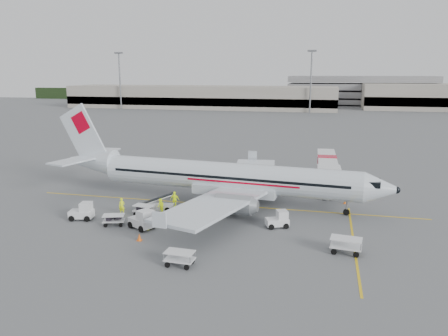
{
  "coord_description": "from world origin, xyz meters",
  "views": [
    {
      "loc": [
        11.16,
        -45.48,
        14.52
      ],
      "look_at": [
        0.0,
        2.0,
        3.8
      ],
      "focal_mm": 35.0,
      "sensor_mm": 36.0,
      "label": 1
    }
  ],
  "objects_px": {
    "belt_loader": "(157,200)",
    "tug_fore": "(277,219)",
    "jet_bridge": "(326,172)",
    "tug_aft": "(81,211)",
    "tug_mid": "(141,219)",
    "aircraft": "(228,158)"
  },
  "relations": [
    {
      "from": "aircraft",
      "to": "belt_loader",
      "type": "bearing_deg",
      "value": -142.66
    },
    {
      "from": "aircraft",
      "to": "jet_bridge",
      "type": "distance_m",
      "value": 14.79
    },
    {
      "from": "belt_loader",
      "to": "aircraft",
      "type": "bearing_deg",
      "value": 21.57
    },
    {
      "from": "aircraft",
      "to": "tug_fore",
      "type": "relative_size",
      "value": 18.13
    },
    {
      "from": "belt_loader",
      "to": "tug_mid",
      "type": "relative_size",
      "value": 1.82
    },
    {
      "from": "jet_bridge",
      "to": "aircraft",
      "type": "bearing_deg",
      "value": -140.21
    },
    {
      "from": "jet_bridge",
      "to": "tug_fore",
      "type": "height_order",
      "value": "jet_bridge"
    },
    {
      "from": "jet_bridge",
      "to": "tug_fore",
      "type": "relative_size",
      "value": 7.44
    },
    {
      "from": "tug_mid",
      "to": "tug_aft",
      "type": "xyz_separation_m",
      "value": [
        -6.95,
        1.0,
        -0.06
      ]
    },
    {
      "from": "aircraft",
      "to": "tug_fore",
      "type": "distance_m",
      "value": 10.05
    },
    {
      "from": "tug_mid",
      "to": "tug_aft",
      "type": "height_order",
      "value": "tug_mid"
    },
    {
      "from": "belt_loader",
      "to": "tug_fore",
      "type": "distance_m",
      "value": 13.27
    },
    {
      "from": "jet_bridge",
      "to": "tug_mid",
      "type": "xyz_separation_m",
      "value": [
        -16.95,
        -19.29,
        -1.12
      ]
    },
    {
      "from": "jet_bridge",
      "to": "tug_fore",
      "type": "xyz_separation_m",
      "value": [
        -4.45,
        -16.04,
        -1.25
      ]
    },
    {
      "from": "aircraft",
      "to": "tug_mid",
      "type": "bearing_deg",
      "value": -117.35
    },
    {
      "from": "belt_loader",
      "to": "tug_mid",
      "type": "xyz_separation_m",
      "value": [
        0.58,
        -5.42,
        -0.26
      ]
    },
    {
      "from": "tug_fore",
      "to": "tug_mid",
      "type": "relative_size",
      "value": 0.86
    },
    {
      "from": "jet_bridge",
      "to": "belt_loader",
      "type": "distance_m",
      "value": 22.37
    },
    {
      "from": "jet_bridge",
      "to": "tug_mid",
      "type": "relative_size",
      "value": 6.41
    },
    {
      "from": "jet_bridge",
      "to": "tug_aft",
      "type": "bearing_deg",
      "value": -144.6
    },
    {
      "from": "belt_loader",
      "to": "tug_fore",
      "type": "relative_size",
      "value": 2.11
    },
    {
      "from": "tug_mid",
      "to": "aircraft",
      "type": "bearing_deg",
      "value": 86.39
    }
  ]
}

